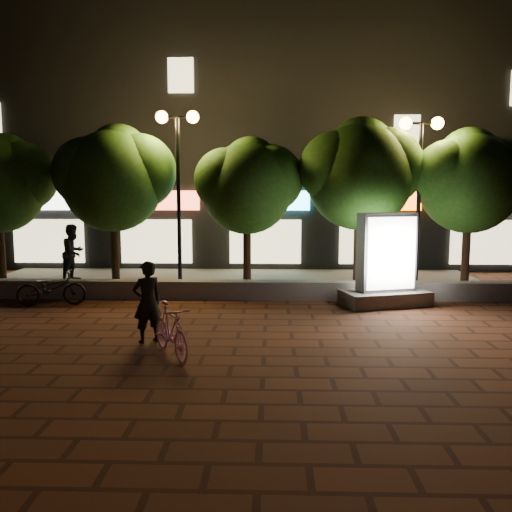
{
  "coord_description": "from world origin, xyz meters",
  "views": [
    {
      "loc": [
        1.26,
        -10.64,
        3.05
      ],
      "look_at": [
        0.89,
        1.5,
        1.51
      ],
      "focal_mm": 37.83,
      "sensor_mm": 36.0,
      "label": 1
    }
  ],
  "objects_px": {
    "tree_right": "(361,170)",
    "tree_mid": "(249,182)",
    "tree_left": "(115,175)",
    "tree_far_right": "(471,177)",
    "street_lamp_right": "(420,158)",
    "pedestrian": "(73,252)",
    "tree_far_left": "(0,180)",
    "ad_kiosk": "(386,268)",
    "scooter_parked": "(51,288)",
    "street_lamp_left": "(178,154)",
    "scooter_pink": "(171,331)",
    "rider": "(147,302)"
  },
  "relations": [
    {
      "from": "tree_right",
      "to": "tree_mid",
      "type": "bearing_deg",
      "value": -180.0
    },
    {
      "from": "tree_left",
      "to": "tree_far_right",
      "type": "distance_m",
      "value": 10.5
    },
    {
      "from": "tree_mid",
      "to": "street_lamp_right",
      "type": "xyz_separation_m",
      "value": [
        4.95,
        -0.26,
        0.68
      ]
    },
    {
      "from": "tree_left",
      "to": "street_lamp_right",
      "type": "relative_size",
      "value": 0.98
    },
    {
      "from": "tree_far_right",
      "to": "pedestrian",
      "type": "distance_m",
      "value": 12.46
    },
    {
      "from": "tree_far_left",
      "to": "ad_kiosk",
      "type": "bearing_deg",
      "value": -10.74
    },
    {
      "from": "tree_far_left",
      "to": "scooter_parked",
      "type": "distance_m",
      "value": 4.49
    },
    {
      "from": "tree_right",
      "to": "street_lamp_right",
      "type": "xyz_separation_m",
      "value": [
        1.64,
        -0.26,
        0.33
      ]
    },
    {
      "from": "street_lamp_right",
      "to": "ad_kiosk",
      "type": "relative_size",
      "value": 2.03
    },
    {
      "from": "tree_far_left",
      "to": "scooter_parked",
      "type": "bearing_deg",
      "value": -45.11
    },
    {
      "from": "tree_far_right",
      "to": "tree_left",
      "type": "bearing_deg",
      "value": 180.0
    },
    {
      "from": "tree_mid",
      "to": "ad_kiosk",
      "type": "distance_m",
      "value": 4.8
    },
    {
      "from": "scooter_parked",
      "to": "tree_right",
      "type": "bearing_deg",
      "value": -85.45
    },
    {
      "from": "street_lamp_left",
      "to": "tree_mid",
      "type": "bearing_deg",
      "value": 7.31
    },
    {
      "from": "tree_mid",
      "to": "scooter_pink",
      "type": "xyz_separation_m",
      "value": [
        -1.12,
        -6.69,
        -2.72
      ]
    },
    {
      "from": "scooter_pink",
      "to": "rider",
      "type": "distance_m",
      "value": 1.2
    },
    {
      "from": "tree_left",
      "to": "tree_far_right",
      "type": "height_order",
      "value": "tree_left"
    },
    {
      "from": "pedestrian",
      "to": "tree_right",
      "type": "bearing_deg",
      "value": -78.16
    },
    {
      "from": "street_lamp_left",
      "to": "rider",
      "type": "height_order",
      "value": "street_lamp_left"
    },
    {
      "from": "tree_mid",
      "to": "rider",
      "type": "distance_m",
      "value": 6.46
    },
    {
      "from": "tree_left",
      "to": "scooter_pink",
      "type": "bearing_deg",
      "value": -66.72
    },
    {
      "from": "street_lamp_right",
      "to": "scooter_parked",
      "type": "distance_m",
      "value": 10.8
    },
    {
      "from": "street_lamp_right",
      "to": "scooter_pink",
      "type": "distance_m",
      "value": 9.47
    },
    {
      "from": "tree_far_left",
      "to": "ad_kiosk",
      "type": "relative_size",
      "value": 1.89
    },
    {
      "from": "street_lamp_left",
      "to": "pedestrian",
      "type": "xyz_separation_m",
      "value": [
        -3.64,
        1.17,
        -3.04
      ]
    },
    {
      "from": "street_lamp_right",
      "to": "tree_far_left",
      "type": "bearing_deg",
      "value": 178.79
    },
    {
      "from": "scooter_pink",
      "to": "rider",
      "type": "xyz_separation_m",
      "value": [
        -0.64,
        0.96,
        0.32
      ]
    },
    {
      "from": "tree_far_left",
      "to": "scooter_parked",
      "type": "relative_size",
      "value": 2.67
    },
    {
      "from": "scooter_parked",
      "to": "street_lamp_right",
      "type": "bearing_deg",
      "value": -89.47
    },
    {
      "from": "tree_far_right",
      "to": "ad_kiosk",
      "type": "bearing_deg",
      "value": -143.18
    },
    {
      "from": "street_lamp_left",
      "to": "scooter_pink",
      "type": "xyz_separation_m",
      "value": [
        0.93,
        -6.43,
        -3.54
      ]
    },
    {
      "from": "tree_mid",
      "to": "scooter_parked",
      "type": "height_order",
      "value": "tree_mid"
    },
    {
      "from": "rider",
      "to": "pedestrian",
      "type": "xyz_separation_m",
      "value": [
        -3.93,
        6.64,
        0.18
      ]
    },
    {
      "from": "tree_mid",
      "to": "street_lamp_right",
      "type": "height_order",
      "value": "street_lamp_right"
    },
    {
      "from": "rider",
      "to": "pedestrian",
      "type": "bearing_deg",
      "value": -92.66
    },
    {
      "from": "tree_far_right",
      "to": "rider",
      "type": "xyz_separation_m",
      "value": [
        -8.26,
        -5.73,
        -2.55
      ]
    },
    {
      "from": "ad_kiosk",
      "to": "scooter_pink",
      "type": "height_order",
      "value": "ad_kiosk"
    },
    {
      "from": "tree_left",
      "to": "street_lamp_right",
      "type": "xyz_separation_m",
      "value": [
        8.95,
        -0.26,
        0.45
      ]
    },
    {
      "from": "ad_kiosk",
      "to": "pedestrian",
      "type": "distance_m",
      "value": 9.84
    },
    {
      "from": "tree_left",
      "to": "ad_kiosk",
      "type": "relative_size",
      "value": 2.0
    },
    {
      "from": "tree_far_left",
      "to": "tree_mid",
      "type": "bearing_deg",
      "value": -0.0
    },
    {
      "from": "scooter_parked",
      "to": "pedestrian",
      "type": "xyz_separation_m",
      "value": [
        -0.65,
        3.37,
        0.54
      ]
    },
    {
      "from": "ad_kiosk",
      "to": "rider",
      "type": "xyz_separation_m",
      "value": [
        -5.43,
        -3.61,
        -0.16
      ]
    },
    {
      "from": "tree_right",
      "to": "scooter_parked",
      "type": "relative_size",
      "value": 2.92
    },
    {
      "from": "ad_kiosk",
      "to": "scooter_parked",
      "type": "distance_m",
      "value": 8.74
    },
    {
      "from": "street_lamp_right",
      "to": "ad_kiosk",
      "type": "distance_m",
      "value": 3.69
    },
    {
      "from": "tree_far_left",
      "to": "scooter_parked",
      "type": "height_order",
      "value": "tree_far_left"
    },
    {
      "from": "tree_left",
      "to": "scooter_pink",
      "type": "relative_size",
      "value": 2.99
    },
    {
      "from": "tree_mid",
      "to": "rider",
      "type": "xyz_separation_m",
      "value": [
        -1.76,
        -5.73,
        -2.4
      ]
    },
    {
      "from": "tree_far_right",
      "to": "rider",
      "type": "height_order",
      "value": "tree_far_right"
    }
  ]
}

